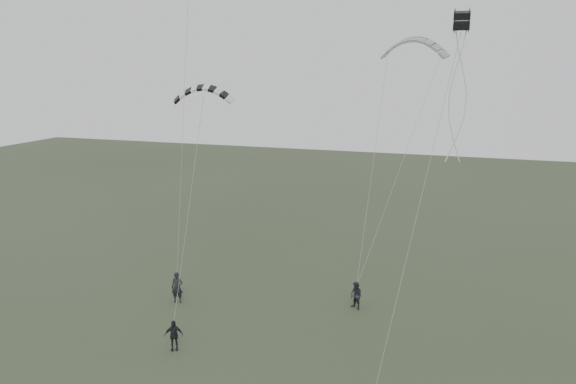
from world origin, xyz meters
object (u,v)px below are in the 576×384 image
(flyer_left, at_px, (177,287))
(kite_pale_large, at_px, (414,40))
(flyer_center, at_px, (174,335))
(kite_striped, at_px, (203,88))
(flyer_right, at_px, (356,296))
(kite_box, at_px, (462,21))

(flyer_left, height_order, kite_pale_large, kite_pale_large)
(kite_pale_large, bearing_deg, flyer_center, -113.89)
(flyer_left, distance_m, kite_striped, 12.37)
(flyer_center, height_order, kite_striped, kite_striped)
(flyer_left, height_order, flyer_right, flyer_left)
(flyer_right, relative_size, kite_striped, 0.51)
(flyer_left, xyz_separation_m, kite_box, (15.81, -0.88, 15.32))
(flyer_right, distance_m, kite_pale_large, 17.00)
(kite_striped, distance_m, kite_box, 13.83)
(flyer_left, xyz_separation_m, kite_pale_large, (12.54, 10.08, 14.99))
(flyer_center, bearing_deg, kite_box, -8.22)
(kite_pale_large, relative_size, kite_box, 5.85)
(kite_pale_large, relative_size, kite_striped, 1.35)
(kite_pale_large, bearing_deg, flyer_left, -132.84)
(kite_striped, bearing_deg, flyer_left, 156.66)
(flyer_left, relative_size, kite_pale_large, 0.44)
(flyer_center, distance_m, kite_pale_large, 23.71)
(flyer_left, bearing_deg, flyer_center, -78.01)
(flyer_left, distance_m, kite_pale_large, 21.99)
(flyer_right, height_order, kite_pale_large, kite_pale_large)
(flyer_center, xyz_separation_m, kite_box, (13.00, 4.46, 15.48))
(flyer_right, bearing_deg, flyer_left, -134.40)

